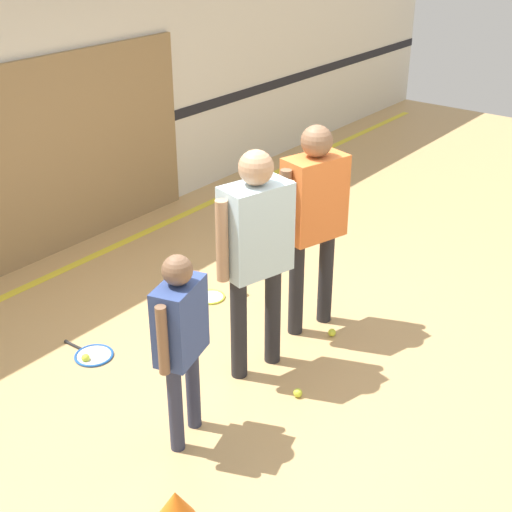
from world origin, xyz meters
TOP-DOWN VIEW (x-y plane):
  - ground_plane at (0.00, 0.00)m, footprint 16.00×16.00m
  - wall_back at (0.00, 2.85)m, footprint 16.00×0.07m
  - wall_panel at (0.38, 2.79)m, footprint 3.14×0.05m
  - floor_stripe at (0.00, 2.40)m, footprint 14.40×0.10m
  - person_instructor at (-0.21, -0.10)m, footprint 0.66×0.39m
  - person_student_left at (-1.13, -0.22)m, footprint 0.51×0.31m
  - person_student_right at (0.55, -0.09)m, footprint 0.65×0.40m
  - racket_spare_on_floor at (-0.90, 1.03)m, footprint 0.33×0.52m
  - racket_second_spare at (0.37, 0.90)m, footprint 0.51×0.38m
  - tennis_ball_near_instructor at (-0.31, -0.57)m, footprint 0.07×0.07m
  - tennis_ball_by_spare_racket at (-0.98, 1.01)m, footprint 0.07×0.07m
  - tennis_ball_stray_left at (0.61, 0.68)m, footprint 0.07×0.07m
  - tennis_ball_stray_right at (0.53, -0.33)m, footprint 0.07×0.07m
  - training_cone at (-1.71, -0.67)m, footprint 0.24×0.24m

SIDE VIEW (x-z plane):
  - ground_plane at x=0.00m, z-range 0.00..0.00m
  - floor_stripe at x=0.00m, z-range 0.00..0.01m
  - racket_spare_on_floor at x=-0.90m, z-range -0.01..0.03m
  - racket_second_spare at x=0.37m, z-range -0.01..0.03m
  - tennis_ball_near_instructor at x=-0.31m, z-range 0.00..0.07m
  - tennis_ball_by_spare_racket at x=-0.98m, z-range 0.00..0.07m
  - tennis_ball_stray_left at x=0.61m, z-range 0.00..0.07m
  - tennis_ball_stray_right at x=0.53m, z-range 0.00..0.07m
  - training_cone at x=-1.71m, z-range 0.00..0.21m
  - person_student_left at x=-1.13m, z-range 0.16..1.55m
  - wall_panel at x=0.38m, z-range 0.00..1.98m
  - person_student_right at x=0.55m, z-range 0.21..1.98m
  - person_instructor at x=-0.21m, z-range 0.21..1.99m
  - wall_back at x=0.00m, z-range 0.00..3.20m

